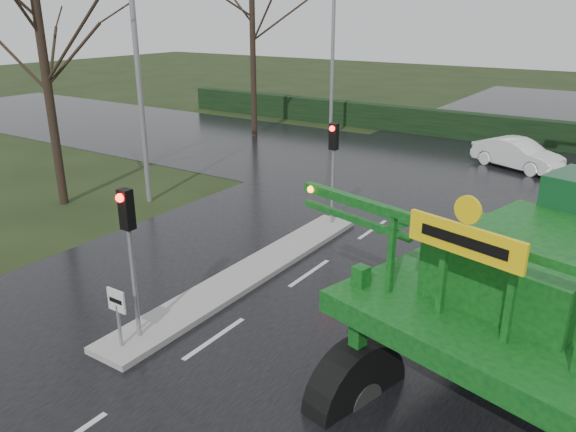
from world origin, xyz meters
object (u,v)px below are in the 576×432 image
Objects in this scene: traffic_signal_mid at (333,152)px; crop_sprayer at (371,264)px; street_light_left_far at (338,29)px; white_sedan at (515,169)px; keep_left_sign at (117,309)px; street_light_left_near at (141,39)px; traffic_signal_near at (129,233)px.

crop_sprayer reaches higher than traffic_signal_mid.
street_light_left_far is at bearing 118.86° from traffic_signal_mid.
street_light_left_far reaches higher than traffic_signal_mid.
crop_sprayer is 2.35× the size of white_sedan.
white_sedan is at bearing 109.15° from crop_sprayer.
traffic_signal_mid is 14.68m from street_light_left_far.
crop_sprayer is at bearing -59.22° from street_light_left_far.
crop_sprayer reaches higher than keep_left_sign.
street_light_left_far is (0.00, 14.00, 0.00)m from street_light_left_near.
street_light_left_far is (-6.89, 12.51, 3.40)m from traffic_signal_mid.
street_light_left_near is (-6.89, -1.49, 3.40)m from traffic_signal_mid.
white_sedan is (10.29, 12.78, -5.99)m from street_light_left_near.
keep_left_sign is 0.14× the size of crop_sprayer.
traffic_signal_mid is 7.83m from street_light_left_near.
street_light_left_near reaches higher than keep_left_sign.
traffic_signal_mid is at bearing 90.00° from keep_left_sign.
crop_sprayer is (11.76, -19.74, -3.32)m from street_light_left_far.
street_light_left_far reaches higher than traffic_signal_near.
traffic_signal_near is at bearing -167.25° from white_sedan.
traffic_signal_near reaches higher than keep_left_sign.
street_light_left_near is at bearing 132.59° from keep_left_sign.
crop_sprayer is (11.76, -5.74, -3.32)m from street_light_left_near.
traffic_signal_mid is 12.07m from white_sedan.
traffic_signal_mid is at bearing 90.00° from traffic_signal_near.
keep_left_sign is 5.42m from crop_sprayer.
white_sedan is (-1.48, 18.53, -2.67)m from crop_sprayer.
traffic_signal_mid is at bearing -174.24° from white_sedan.
traffic_signal_near is at bearing -45.47° from street_light_left_near.
white_sedan is at bearing 80.28° from traffic_signal_near.
street_light_left_near is at bearing 134.53° from traffic_signal_near.
keep_left_sign is 0.14× the size of street_light_left_far.
keep_left_sign is 11.32m from street_light_left_near.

